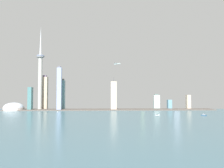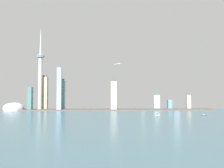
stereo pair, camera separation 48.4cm
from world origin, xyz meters
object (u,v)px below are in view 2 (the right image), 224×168
(skyscraper_2, at_px, (142,90))
(skyscraper_3, at_px, (45,93))
(skyscraper_1, at_px, (30,99))
(skyscraper_5, at_px, (59,89))
(skyscraper_8, at_px, (188,102))
(skyscraper_7, at_px, (176,92))
(observation_tower, at_px, (40,73))
(skyscraper_6, at_px, (114,96))
(stadium_dome, at_px, (14,108))
(skyscraper_0, at_px, (169,104))
(boat_0, at_px, (58,112))
(airplane, at_px, (117,64))
(boat_2, at_px, (204,115))
(skyscraper_9, at_px, (156,102))
(skyscraper_4, at_px, (63,95))
(boat_1, at_px, (157,115))

(skyscraper_2, distance_m, skyscraper_3, 447.94)
(skyscraper_1, bearing_deg, skyscraper_5, -5.67)
(skyscraper_2, distance_m, skyscraper_8, 212.62)
(skyscraper_7, bearing_deg, observation_tower, -173.61)
(skyscraper_6, relative_size, skyscraper_8, 2.18)
(stadium_dome, bearing_deg, skyscraper_0, 4.35)
(boat_0, bearing_deg, airplane, -85.76)
(boat_2, bearing_deg, skyscraper_5, 31.45)
(boat_2, bearing_deg, skyscraper_9, -19.36)
(skyscraper_1, distance_m, skyscraper_2, 501.83)
(skyscraper_4, bearing_deg, boat_2, -28.74)
(boat_1, xyz_separation_m, boat_2, (147.76, -13.85, 0.03))
(observation_tower, height_order, skyscraper_6, observation_tower)
(skyscraper_4, bearing_deg, boat_0, -86.54)
(skyscraper_6, height_order, skyscraper_7, skyscraper_7)
(observation_tower, relative_size, boat_2, 20.89)
(boat_1, bearing_deg, skyscraper_5, 134.13)
(skyscraper_0, xyz_separation_m, boat_2, (23.86, -289.25, -19.72))
(skyscraper_3, distance_m, skyscraper_7, 607.48)
(observation_tower, distance_m, boat_2, 670.13)
(skyscraper_1, xyz_separation_m, skyscraper_7, (653.24, 85.40, 29.04))
(skyscraper_9, height_order, boat_1, skyscraper_9)
(skyscraper_7, bearing_deg, boat_0, -160.30)
(stadium_dome, distance_m, skyscraper_8, 761.34)
(skyscraper_1, xyz_separation_m, skyscraper_6, (353.63, -4.74, 12.37))
(skyscraper_8, bearing_deg, skyscraper_3, 179.42)
(skyscraper_0, distance_m, skyscraper_7, 81.83)
(skyscraper_8, bearing_deg, airplane, -158.66)
(skyscraper_7, relative_size, skyscraper_9, 2.39)
(stadium_dome, height_order, boat_0, stadium_dome)
(skyscraper_7, bearing_deg, skyscraper_0, -137.82)
(skyscraper_0, xyz_separation_m, skyscraper_7, (43.85, 39.73, 56.53))
(skyscraper_2, bearing_deg, boat_1, -91.38)
(observation_tower, relative_size, airplane, 12.58)
(skyscraper_6, bearing_deg, skyscraper_7, 16.74)
(skyscraper_2, bearing_deg, boat_0, -152.57)
(skyscraper_4, relative_size, skyscraper_7, 0.83)
(skyscraper_4, distance_m, boat_0, 147.09)
(skyscraper_3, bearing_deg, skyscraper_4, -9.58)
(observation_tower, height_order, skyscraper_0, observation_tower)
(skyscraper_1, bearing_deg, airplane, -13.71)
(boat_0, bearing_deg, skyscraper_9, -67.47)
(boat_1, bearing_deg, boat_2, -20.19)
(skyscraper_3, height_order, boat_2, skyscraper_3)
(skyscraper_7, bearing_deg, skyscraper_4, -174.26)
(stadium_dome, bearing_deg, skyscraper_8, 3.45)
(observation_tower, height_order, skyscraper_4, observation_tower)
(skyscraper_3, bearing_deg, skyscraper_2, 4.96)
(skyscraper_7, relative_size, boat_2, 9.38)
(stadium_dome, relative_size, skyscraper_4, 0.62)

